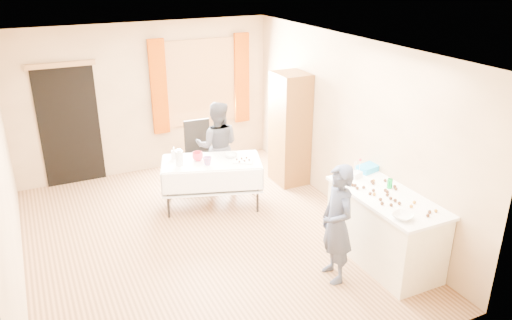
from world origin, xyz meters
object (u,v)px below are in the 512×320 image
chair (201,165)px  woman (218,146)px  counter (384,228)px  party_table (212,179)px  cabinet (290,129)px  girl (337,224)px

chair → woman: woman is taller
counter → woman: (-1.08, 2.89, 0.29)m
party_table → woman: woman is taller
party_table → chair: size_ratio=1.55×
cabinet → woman: 1.23m
counter → party_table: bearing=121.3°
chair → counter: bearing=-66.4°
counter → chair: chair is taller
cabinet → party_table: 1.62m
chair → woman: bearing=-59.1°
woman → counter: bearing=135.7°
girl → cabinet: bearing=169.4°
cabinet → counter: bearing=-92.2°
party_table → woman: bearing=78.5°
party_table → chair: 0.92m
cabinet → counter: 2.66m
counter → party_table: size_ratio=0.96×
counter → girl: girl is taller
party_table → cabinet: bearing=29.3°
cabinet → girl: size_ratio=1.29×
chair → girl: size_ratio=0.73×
counter → woman: size_ratio=1.07×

